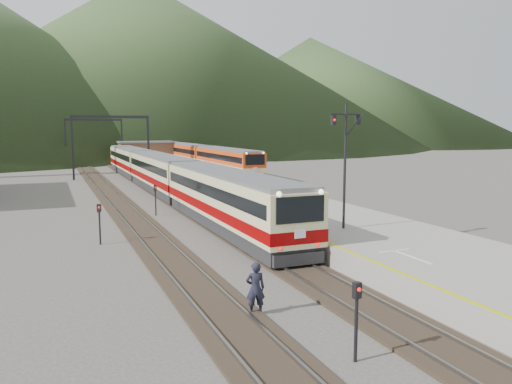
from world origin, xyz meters
name	(u,v)px	position (x,y,z in m)	size (l,w,h in m)	color
ground	(445,354)	(0.00, 0.00, 0.00)	(400.00, 400.00, 0.00)	#47423D
track_main	(159,191)	(0.00, 40.00, 0.07)	(2.60, 200.00, 0.23)	black
track_far	(108,193)	(-5.00, 40.00, 0.07)	(2.60, 200.00, 0.23)	black
track_second	(262,186)	(11.50, 40.00, 0.07)	(2.60, 200.00, 0.23)	black
platform	(217,186)	(5.60, 38.00, 0.50)	(8.00, 100.00, 1.00)	gray
gantry_near	(111,135)	(-2.85, 55.00, 5.59)	(9.55, 0.25, 8.00)	black
gantry_far	(94,133)	(-2.85, 80.00, 5.59)	(9.55, 0.25, 8.00)	black
station_shed	(146,150)	(5.60, 78.00, 2.57)	(9.40, 4.40, 3.10)	brown
hill_b	(137,60)	(30.00, 230.00, 37.50)	(220.00, 220.00, 75.00)	#2F4921
hill_c	(309,90)	(110.00, 210.00, 25.00)	(160.00, 160.00, 50.00)	#2F4921
main_train	(161,173)	(0.00, 38.88, 2.01)	(2.91, 59.70, 3.55)	beige
second_train	(188,154)	(11.50, 71.76, 1.99)	(2.89, 59.31, 3.53)	#D14012
signal_mast	(345,153)	(4.43, 12.37, 5.13)	(2.17, 0.61, 6.75)	black
short_signal_a	(356,311)	(-2.65, 0.59, 1.46)	(0.24, 0.19, 2.27)	black
short_signal_b	(155,196)	(-3.13, 25.93, 1.46)	(0.26, 0.22, 2.27)	black
short_signal_c	(99,219)	(-7.83, 17.91, 1.46)	(0.26, 0.23, 2.27)	black
worker	(255,288)	(-3.86, 4.92, 0.93)	(0.68, 0.45, 1.87)	black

